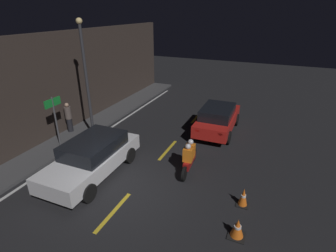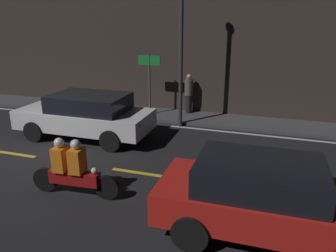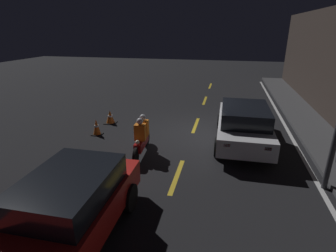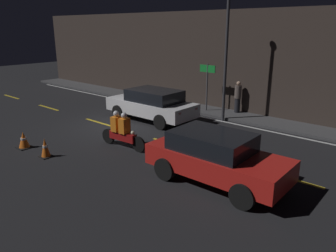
{
  "view_description": "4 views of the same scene",
  "coord_description": "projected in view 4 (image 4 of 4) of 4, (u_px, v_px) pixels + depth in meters",
  "views": [
    {
      "loc": [
        -6.44,
        -4.29,
        6.07
      ],
      "look_at": [
        3.61,
        0.03,
        1.2
      ],
      "focal_mm": 28.0,
      "sensor_mm": 36.0,
      "label": 1
    },
    {
      "loc": [
        6.38,
        -7.09,
        3.85
      ],
      "look_at": [
        3.91,
        0.46,
        1.21
      ],
      "focal_mm": 35.0,
      "sensor_mm": 36.0,
      "label": 2
    },
    {
      "loc": [
        10.15,
        1.24,
        4.09
      ],
      "look_at": [
        2.48,
        -0.5,
        1.18
      ],
      "focal_mm": 28.0,
      "sensor_mm": 36.0,
      "label": 3
    },
    {
      "loc": [
        11.05,
        -9.01,
        4.29
      ],
      "look_at": [
        3.71,
        -0.53,
        0.89
      ],
      "focal_mm": 35.0,
      "sensor_mm": 36.0,
      "label": 4
    }
  ],
  "objects": [
    {
      "name": "traffic_cone_mid",
      "position": [
        45.0,
        148.0,
        11.17
      ],
      "size": [
        0.4,
        0.4,
        0.67
      ],
      "color": "black",
      "rests_on": "ground"
    },
    {
      "name": "lane_dash_c",
      "position": [
        99.0,
        122.0,
        15.31
      ],
      "size": [
        2.0,
        0.14,
        0.01
      ],
      "color": "gold",
      "rests_on": "ground"
    },
    {
      "name": "street_lamp",
      "position": [
        226.0,
        51.0,
        14.66
      ],
      "size": [
        0.28,
        0.28,
        5.76
      ],
      "color": "#333338",
      "rests_on": "ground"
    },
    {
      "name": "lane_solid_kerb",
      "position": [
        170.0,
        110.0,
        17.54
      ],
      "size": [
        25.2,
        0.14,
        0.01
      ],
      "color": "silver",
      "rests_on": "ground"
    },
    {
      "name": "lane_dash_b",
      "position": [
        49.0,
        108.0,
        18.12
      ],
      "size": [
        2.0,
        0.14,
        0.01
      ],
      "color": "gold",
      "rests_on": "ground"
    },
    {
      "name": "shop_sign",
      "position": [
        207.0,
        78.0,
        16.59
      ],
      "size": [
        0.9,
        0.08,
        2.4
      ],
      "color": "#4C4C51",
      "rests_on": "raised_curb"
    },
    {
      "name": "taxi_red",
      "position": [
        216.0,
        156.0,
        9.25
      ],
      "size": [
        4.04,
        1.89,
        1.46
      ],
      "rotation": [
        0.0,
        0.0,
        0.01
      ],
      "color": "red",
      "rests_on": "ground"
    },
    {
      "name": "raised_curb",
      "position": [
        183.0,
        106.0,
        18.29
      ],
      "size": [
        28.0,
        1.63,
        0.13
      ],
      "color": "#424244",
      "rests_on": "ground"
    },
    {
      "name": "traffic_cone_near",
      "position": [
        24.0,
        140.0,
        12.04
      ],
      "size": [
        0.5,
        0.5,
        0.61
      ],
      "color": "black",
      "rests_on": "ground"
    },
    {
      "name": "lane_dash_a",
      "position": [
        12.0,
        97.0,
        20.94
      ],
      "size": [
        2.0,
        0.14,
        0.01
      ],
      "color": "gold",
      "rests_on": "ground"
    },
    {
      "name": "lane_dash_e",
      "position": [
        289.0,
        178.0,
        9.67
      ],
      "size": [
        2.0,
        0.14,
        0.01
      ],
      "color": "gold",
      "rests_on": "ground"
    },
    {
      "name": "building_front",
      "position": [
        194.0,
        59.0,
        18.26
      ],
      "size": [
        28.0,
        0.3,
        5.12
      ],
      "color": "#382D28",
      "rests_on": "ground"
    },
    {
      "name": "lane_dash_d",
      "position": [
        173.0,
        144.0,
        12.49
      ],
      "size": [
        2.0,
        0.14,
        0.01
      ],
      "color": "gold",
      "rests_on": "ground"
    },
    {
      "name": "pedestrian",
      "position": [
        238.0,
        97.0,
        16.42
      ],
      "size": [
        0.34,
        0.34,
        1.58
      ],
      "color": "black",
      "rests_on": "raised_curb"
    },
    {
      "name": "sedan_white",
      "position": [
        152.0,
        104.0,
        15.51
      ],
      "size": [
        4.45,
        1.99,
        1.49
      ],
      "rotation": [
        0.0,
        0.0,
        3.15
      ],
      "color": "silver",
      "rests_on": "ground"
    },
    {
      "name": "motorcycle",
      "position": [
        121.0,
        131.0,
        12.01
      ],
      "size": [
        2.11,
        0.41,
        1.36
      ],
      "rotation": [
        0.0,
        0.0,
        0.07
      ],
      "color": "black",
      "rests_on": "ground"
    },
    {
      "name": "ground_plane",
      "position": [
        113.0,
        127.0,
        14.68
      ],
      "size": [
        56.0,
        56.0,
        0.0
      ],
      "primitive_type": "plane",
      "color": "black"
    }
  ]
}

